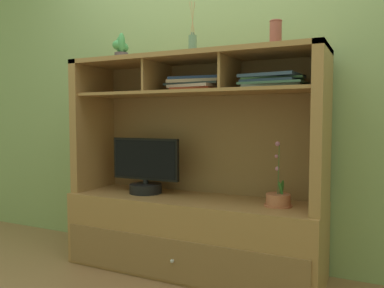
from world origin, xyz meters
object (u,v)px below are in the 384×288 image
at_px(media_console, 193,207).
at_px(magazine_stack_left, 198,84).
at_px(potted_succulent, 121,49).
at_px(diffuser_bottle, 193,45).
at_px(ceramic_vase, 276,34).
at_px(potted_orchid, 278,199).
at_px(magazine_stack_centre, 272,81).
at_px(tv_monitor, 146,171).

relative_size(media_console, magazine_stack_left, 4.19).
xyz_separation_m(media_console, potted_succulent, (-0.54, -0.02, 1.08)).
height_order(diffuser_bottle, potted_succulent, diffuser_bottle).
bearing_deg(ceramic_vase, potted_orchid, 27.42).
distance_m(media_console, magazine_stack_centre, 0.96).
xyz_separation_m(media_console, magazine_stack_left, (0.02, 0.03, 0.81)).
relative_size(potted_orchid, diffuser_bottle, 1.13).
distance_m(potted_orchid, ceramic_vase, 0.96).
relative_size(potted_orchid, magazine_stack_centre, 1.02).
height_order(media_console, potted_succulent, potted_succulent).
xyz_separation_m(media_console, tv_monitor, (-0.35, -0.02, 0.23)).
bearing_deg(magazine_stack_left, potted_orchid, -4.98).
height_order(magazine_stack_left, diffuser_bottle, diffuser_bottle).
distance_m(magazine_stack_centre, diffuser_bottle, 0.59).
xyz_separation_m(magazine_stack_centre, potted_succulent, (-1.07, -0.01, 0.27)).
height_order(tv_monitor, potted_orchid, potted_orchid).
relative_size(tv_monitor, magazine_stack_centre, 1.37).
bearing_deg(potted_orchid, magazine_stack_left, 175.02).
bearing_deg(media_console, magazine_stack_centre, -1.36).
bearing_deg(tv_monitor, media_console, 3.12).
bearing_deg(magazine_stack_centre, ceramic_vase, -43.05).
bearing_deg(media_console, ceramic_vase, -3.17).
distance_m(tv_monitor, magazine_stack_left, 0.70).
distance_m(potted_orchid, magazine_stack_left, 0.89).
bearing_deg(diffuser_bottle, magazine_stack_left, 52.80).
relative_size(potted_orchid, potted_succulent, 2.06).
bearing_deg(ceramic_vase, tv_monitor, 179.30).
height_order(potted_orchid, magazine_stack_left, magazine_stack_left).
xyz_separation_m(tv_monitor, potted_succulent, (-0.19, -0.00, 0.85)).
height_order(magazine_stack_left, ceramic_vase, ceramic_vase).
bearing_deg(tv_monitor, magazine_stack_left, 7.56).
bearing_deg(diffuser_bottle, potted_succulent, -177.85).
height_order(media_console, magazine_stack_centre, media_console).
relative_size(potted_succulent, ceramic_vase, 1.18).
height_order(potted_orchid, potted_succulent, potted_succulent).
xyz_separation_m(magazine_stack_left, diffuser_bottle, (-0.02, -0.03, 0.25)).
relative_size(media_console, diffuser_bottle, 4.93).
bearing_deg(potted_succulent, ceramic_vase, -0.51).
height_order(magazine_stack_centre, ceramic_vase, ceramic_vase).
bearing_deg(diffuser_bottle, magazine_stack_centre, -1.35).
bearing_deg(magazine_stack_centre, diffuser_bottle, 178.65).
bearing_deg(magazine_stack_left, ceramic_vase, -6.67).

